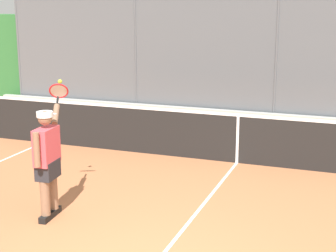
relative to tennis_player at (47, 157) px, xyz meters
The scene contains 3 objects.
fence_backdrop 8.63m from the tennis_player, 102.84° to the right, with size 18.96×1.37×3.35m.
tennis_net 3.99m from the tennis_player, 118.89° to the right, with size 11.17×0.09×1.07m.
tennis_player is the anchor object (origin of this frame).
Camera 1 is at (-2.07, 4.76, 2.98)m, focal length 55.69 mm.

